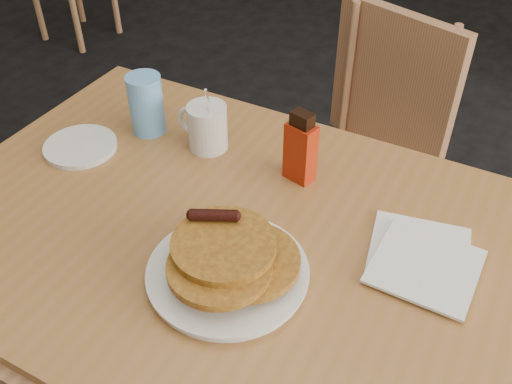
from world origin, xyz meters
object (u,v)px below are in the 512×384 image
pancake_plate (228,264)px  coffee_mug (206,126)px  main_table (238,246)px  blue_tumbler (146,104)px  chair_main_far (374,140)px  syrup_bottle (300,149)px

pancake_plate → coffee_mug: bearing=131.4°
main_table → blue_tumbler: (-0.36, 0.17, 0.11)m
chair_main_far → pancake_plate: 0.86m
pancake_plate → coffee_mug: coffee_mug is taller
chair_main_far → syrup_bottle: 0.60m
syrup_bottle → blue_tumbler: 0.38m
pancake_plate → blue_tumbler: 0.49m
main_table → chair_main_far: 0.74m
pancake_plate → coffee_mug: size_ratio=1.72×
pancake_plate → syrup_bottle: size_ratio=1.77×
pancake_plate → syrup_bottle: 0.31m
main_table → blue_tumbler: bearing=154.7°
main_table → chair_main_far: chair_main_far is taller
syrup_bottle → coffee_mug: bearing=-167.4°
chair_main_far → coffee_mug: coffee_mug is taller
main_table → syrup_bottle: syrup_bottle is taller
chair_main_far → pancake_plate: bearing=-72.4°
main_table → pancake_plate: size_ratio=4.73×
pancake_plate → coffee_mug: (-0.26, 0.29, 0.02)m
pancake_plate → blue_tumbler: (-0.41, 0.27, 0.04)m
chair_main_far → pancake_plate: (0.05, -0.82, 0.25)m
blue_tumbler → chair_main_far: bearing=57.1°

